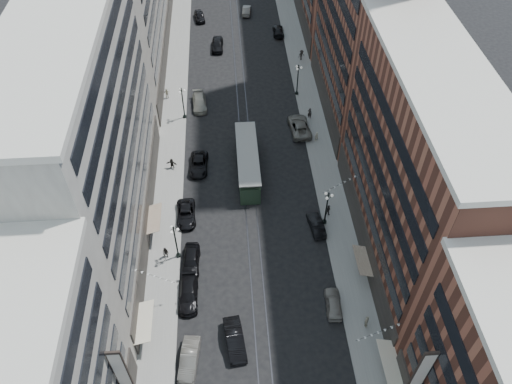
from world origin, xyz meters
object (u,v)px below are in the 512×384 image
object	(u,v)px
car_5	(235,340)
pedestrian_7	(328,210)
car_7	(199,164)
car_extra_0	(191,260)
pedestrian_9	(301,55)
pedestrian_2	(166,253)
pedestrian_8	(316,136)
car_12	(278,31)
car_8	(199,102)
pedestrian_4	(367,321)
pedestrian_6	(167,93)
car_11	(299,126)
pedestrian_extra_0	(310,113)
car_9	(200,16)
car_14	(247,10)
lamppost_se_far	(327,207)
car_13	(217,44)
streetcar	(248,163)
car_2	(186,214)
lamppost_sw_far	(176,241)
lamppost_se_mid	(298,79)
lamppost_sw_mid	(183,102)
car_1	(189,359)
car_extra_1	(188,294)
car_4	(333,303)
pedestrian_5	(172,164)
car_10	(316,225)

from	to	relation	value
car_5	pedestrian_7	size ratio (longest dim) A/B	3.37
car_7	car_extra_0	xyz separation A→B (m)	(-0.76, -16.59, 0.10)
car_5	pedestrian_9	distance (m)	55.85
pedestrian_2	pedestrian_8	distance (m)	29.15
car_12	car_8	bearing A→B (deg)	57.46
pedestrian_4	pedestrian_8	distance (m)	30.61
pedestrian_6	car_11	bearing A→B (deg)	148.18
pedestrian_extra_0	car_9	bearing A→B (deg)	-33.52
car_14	pedestrian_4	bearing A→B (deg)	104.07
lamppost_se_far	pedestrian_4	world-z (taller)	lamppost_se_far
car_9	car_13	bearing A→B (deg)	-81.09
streetcar	car_14	xyz separation A→B (m)	(2.49, 46.44, -0.93)
car_2	car_11	world-z (taller)	car_11
car_5	car_2	bearing A→B (deg)	99.72
car_11	streetcar	bearing A→B (deg)	40.71
lamppost_sw_far	lamppost_se_mid	bearing A→B (deg)	60.10
lamppost_se_far	pedestrian_7	xyz separation A→B (m)	(0.67, 1.48, -2.18)
car_13	car_9	bearing A→B (deg)	109.45
lamppost_se_mid	car_2	size ratio (longest dim) A/B	1.08
lamppost_sw_mid	lamppost_se_mid	size ratio (longest dim) A/B	1.00
car_1	car_extra_0	xyz separation A→B (m)	(-0.05, 12.18, 0.05)
lamppost_sw_far	car_2	bearing A→B (deg)	82.64
car_12	pedestrian_extra_0	distance (m)	26.64
pedestrian_6	car_extra_1	xyz separation A→B (m)	(4.34, -38.20, -0.29)
pedestrian_6	car_extra_1	world-z (taller)	pedestrian_6
car_7	pedestrian_7	distance (m)	19.43
car_4	pedestrian_6	distance (m)	45.26
lamppost_se_mid	car_13	bearing A→B (deg)	129.80
pedestrian_2	car_8	world-z (taller)	pedestrian_2
car_11	pedestrian_7	bearing A→B (deg)	90.65
streetcar	car_11	world-z (taller)	streetcar
lamppost_se_mid	car_5	world-z (taller)	lamppost_se_mid
car_5	car_7	size ratio (longest dim) A/B	0.97
lamppost_sw_mid	car_8	world-z (taller)	lamppost_sw_mid
lamppost_sw_mid	car_11	distance (m)	18.27
pedestrian_2	car_12	size ratio (longest dim) A/B	0.33
pedestrian_8	pedestrian_extra_0	world-z (taller)	pedestrian_extra_0
lamppost_se_far	pedestrian_9	world-z (taller)	lamppost_se_far
lamppost_se_mid	streetcar	bearing A→B (deg)	-117.40
streetcar	car_13	distance (m)	33.43
car_12	car_5	bearing A→B (deg)	81.75
lamppost_se_far	car_7	bearing A→B (deg)	144.75
car_extra_1	pedestrian_extra_0	size ratio (longest dim) A/B	2.91
car_8	pedestrian_5	world-z (taller)	pedestrian_5
car_12	car_13	size ratio (longest dim) A/B	0.95
car_5	pedestrian_7	distance (m)	21.37
car_10	streetcar	bearing A→B (deg)	-61.85
pedestrian_4	car_11	xyz separation A→B (m)	(-2.85, 33.30, -0.16)
streetcar	pedestrian_4	distance (m)	27.34
streetcar	pedestrian_6	size ratio (longest dim) A/B	7.18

